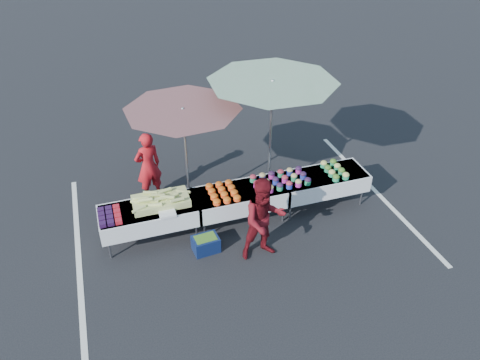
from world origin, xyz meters
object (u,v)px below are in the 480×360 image
object	(u,v)px
umbrella_left	(183,118)
storage_bin	(206,244)
table_center	(240,197)
table_right	(322,181)
vendor	(148,166)
table_left	(149,215)
customer	(264,219)
umbrella_right	(272,91)

from	to	relation	value
umbrella_left	storage_bin	size ratio (longest dim) A/B	5.57
table_center	table_right	bearing A→B (deg)	0.00
table_right	umbrella_left	xyz separation A→B (m)	(-2.66, 0.80, 1.51)
vendor	umbrella_left	bearing A→B (deg)	123.58
umbrella_left	table_right	bearing A→B (deg)	-16.71
table_right	storage_bin	distance (m)	2.80
table_left	umbrella_left	xyz separation A→B (m)	(0.94, 0.80, 1.51)
umbrella_left	storage_bin	world-z (taller)	umbrella_left
table_left	customer	world-z (taller)	customer
vendor	table_left	bearing A→B (deg)	64.53
vendor	umbrella_left	world-z (taller)	umbrella_left
vendor	customer	xyz separation A→B (m)	(1.67, -2.48, 0.05)
umbrella_left	table_left	bearing A→B (deg)	-139.48
table_center	table_right	size ratio (longest dim) A/B	1.00
umbrella_right	table_right	bearing A→B (deg)	-40.69
table_left	storage_bin	bearing A→B (deg)	-35.60
umbrella_left	storage_bin	bearing A→B (deg)	-91.11
table_center	vendor	size ratio (longest dim) A/B	1.19
table_right	umbrella_right	size ratio (longest dim) A/B	0.56
umbrella_right	storage_bin	xyz separation A→B (m)	(-1.81, -1.41, -2.24)
vendor	storage_bin	size ratio (longest dim) A/B	3.06
storage_bin	customer	bearing A→B (deg)	-28.70
customer	umbrella_right	xyz separation A→B (m)	(0.82, 1.84, 1.57)
table_center	umbrella_left	xyz separation A→B (m)	(-0.86, 0.80, 1.51)
table_left	table_right	xyz separation A→B (m)	(3.60, 0.00, 0.00)
umbrella_left	storage_bin	xyz separation A→B (m)	(-0.03, -1.45, -1.93)
customer	storage_bin	xyz separation A→B (m)	(-0.99, 0.43, -0.67)
table_center	umbrella_left	size ratio (longest dim) A/B	0.65
umbrella_left	table_center	bearing A→B (deg)	-42.80
table_left	storage_bin	size ratio (longest dim) A/B	3.64
storage_bin	table_left	bearing A→B (deg)	139.32
storage_bin	umbrella_left	bearing A→B (deg)	83.82
vendor	customer	distance (m)	2.99
umbrella_left	vendor	bearing A→B (deg)	139.95
customer	umbrella_left	size ratio (longest dim) A/B	0.59
table_center	storage_bin	xyz separation A→B (m)	(-0.89, -0.65, -0.42)
table_right	umbrella_left	distance (m)	3.16
vendor	umbrella_left	size ratio (longest dim) A/B	0.55
table_left	umbrella_left	bearing A→B (deg)	40.52
umbrella_right	table_center	bearing A→B (deg)	-140.20
table_center	customer	distance (m)	1.11
table_center	customer	world-z (taller)	customer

